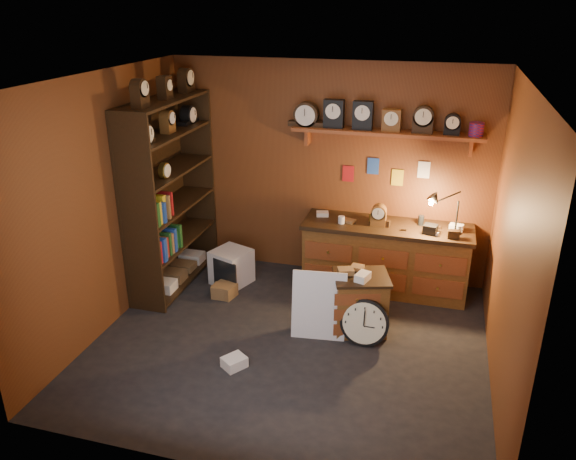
% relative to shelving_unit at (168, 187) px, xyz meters
% --- Properties ---
extents(floor, '(4.00, 4.00, 0.00)m').
position_rel_shelving_unit_xyz_m(floor, '(1.79, -0.98, -1.25)').
color(floor, black).
rests_on(floor, ground).
extents(room_shell, '(4.02, 3.62, 2.71)m').
position_rel_shelving_unit_xyz_m(room_shell, '(1.84, -0.87, 0.47)').
color(room_shell, brown).
rests_on(room_shell, ground).
extents(shelving_unit, '(0.47, 1.60, 2.58)m').
position_rel_shelving_unit_xyz_m(shelving_unit, '(0.00, 0.00, 0.00)').
color(shelving_unit, black).
rests_on(shelving_unit, ground).
extents(workbench, '(2.01, 0.66, 1.36)m').
position_rel_shelving_unit_xyz_m(workbench, '(2.60, 0.49, -0.78)').
color(workbench, brown).
rests_on(workbench, ground).
extents(low_cabinet, '(0.69, 0.63, 0.74)m').
position_rel_shelving_unit_xyz_m(low_cabinet, '(2.45, -0.53, -0.89)').
color(low_cabinet, brown).
rests_on(low_cabinet, ground).
extents(big_round_clock, '(0.51, 0.17, 0.51)m').
position_rel_shelving_unit_xyz_m(big_round_clock, '(2.54, -0.78, -1.00)').
color(big_round_clock, black).
rests_on(big_round_clock, ground).
extents(white_panel, '(0.58, 0.22, 0.75)m').
position_rel_shelving_unit_xyz_m(white_panel, '(2.05, -0.76, -1.25)').
color(white_panel, silver).
rests_on(white_panel, ground).
extents(mini_fridge, '(0.54, 0.57, 0.44)m').
position_rel_shelving_unit_xyz_m(mini_fridge, '(0.72, 0.13, -1.03)').
color(mini_fridge, silver).
rests_on(mini_fridge, ground).
extents(floor_box_a, '(0.30, 0.27, 0.16)m').
position_rel_shelving_unit_xyz_m(floor_box_a, '(0.77, -0.23, -1.18)').
color(floor_box_a, olive).
rests_on(floor_box_a, ground).
extents(floor_box_b, '(0.27, 0.28, 0.11)m').
position_rel_shelving_unit_xyz_m(floor_box_b, '(1.38, -1.53, -1.20)').
color(floor_box_b, white).
rests_on(floor_box_b, ground).
extents(floor_box_c, '(0.21, 0.18, 0.16)m').
position_rel_shelving_unit_xyz_m(floor_box_c, '(0.74, -0.26, -1.17)').
color(floor_box_c, olive).
rests_on(floor_box_c, ground).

